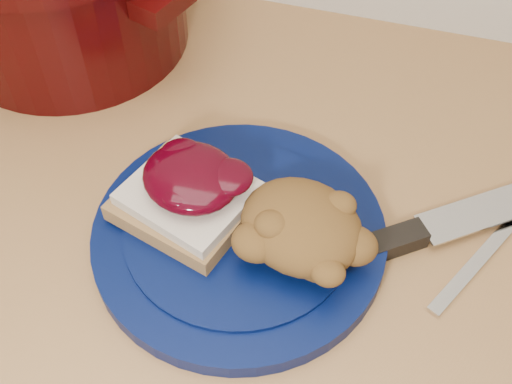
# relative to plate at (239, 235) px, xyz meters

# --- Properties ---
(base_cabinet) EXTENTS (4.00, 0.60, 0.86)m
(base_cabinet) POSITION_rel_plate_xyz_m (-0.06, 0.07, -0.48)
(base_cabinet) COLOR beige
(base_cabinet) RESTS_ON floor
(plate) EXTENTS (0.35, 0.35, 0.02)m
(plate) POSITION_rel_plate_xyz_m (0.00, 0.00, 0.00)
(plate) COLOR #040E3A
(plate) RESTS_ON wood_countertop
(sandwich) EXTENTS (0.14, 0.13, 0.06)m
(sandwich) POSITION_rel_plate_xyz_m (-0.05, 0.01, 0.04)
(sandwich) COLOR olive
(sandwich) RESTS_ON plate
(stuffing_mound) EXTENTS (0.14, 0.13, 0.05)m
(stuffing_mound) POSITION_rel_plate_xyz_m (0.06, -0.00, 0.04)
(stuffing_mound) COLOR brown
(stuffing_mound) RESTS_ON plate
(chef_knife) EXTENTS (0.28, 0.22, 0.02)m
(chef_knife) POSITION_rel_plate_xyz_m (0.15, 0.04, 0.00)
(chef_knife) COLOR black
(chef_knife) RESTS_ON wood_countertop
(butter_knife) EXTENTS (0.08, 0.15, 0.00)m
(butter_knife) POSITION_rel_plate_xyz_m (0.22, 0.04, -0.01)
(butter_knife) COLOR silver
(butter_knife) RESTS_ON wood_countertop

